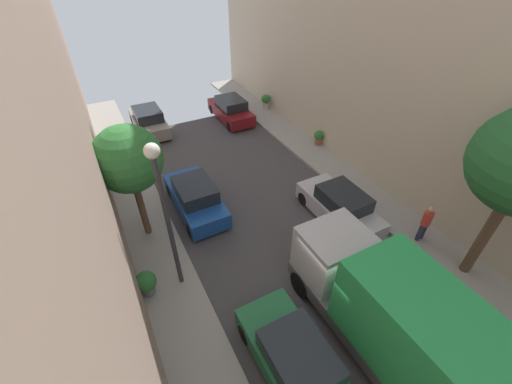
{
  "coord_description": "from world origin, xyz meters",
  "views": [
    {
      "loc": [
        -5.62,
        -4.47,
        9.98
      ],
      "look_at": [
        0.06,
        6.2,
        0.5
      ],
      "focal_mm": 22.68,
      "sensor_mm": 36.0,
      "label": 1
    }
  ],
  "objects_px": {
    "delivery_truck": "(392,316)",
    "potted_plant_3": "(319,137)",
    "potted_plant_0": "(266,100)",
    "parked_car_right_3": "(231,110)",
    "parked_car_right_2": "(340,207)",
    "pedestrian": "(426,222)",
    "potted_plant_4": "(146,283)",
    "parked_car_left_4": "(149,121)",
    "parked_car_left_3": "(195,198)",
    "lamp_post": "(164,202)",
    "potted_plant_2": "(115,174)",
    "parked_car_left_2": "(296,362)",
    "street_tree_0": "(128,160)"
  },
  "relations": [
    {
      "from": "parked_car_left_4",
      "to": "pedestrian",
      "type": "height_order",
      "value": "pedestrian"
    },
    {
      "from": "parked_car_left_2",
      "to": "parked_car_right_3",
      "type": "height_order",
      "value": "same"
    },
    {
      "from": "parked_car_left_4",
      "to": "potted_plant_4",
      "type": "bearing_deg",
      "value": -103.83
    },
    {
      "from": "parked_car_left_3",
      "to": "parked_car_right_3",
      "type": "bearing_deg",
      "value": 55.87
    },
    {
      "from": "parked_car_right_3",
      "to": "parked_car_right_2",
      "type": "bearing_deg",
      "value": -90.0
    },
    {
      "from": "potted_plant_2",
      "to": "potted_plant_3",
      "type": "bearing_deg",
      "value": -8.6
    },
    {
      "from": "pedestrian",
      "to": "potted_plant_2",
      "type": "bearing_deg",
      "value": 135.84
    },
    {
      "from": "parked_car_left_4",
      "to": "pedestrian",
      "type": "distance_m",
      "value": 16.89
    },
    {
      "from": "parked_car_left_2",
      "to": "parked_car_right_2",
      "type": "xyz_separation_m",
      "value": [
        5.4,
        4.65,
        0.0
      ]
    },
    {
      "from": "parked_car_right_3",
      "to": "street_tree_0",
      "type": "bearing_deg",
      "value": -132.31
    },
    {
      "from": "parked_car_left_4",
      "to": "street_tree_0",
      "type": "bearing_deg",
      "value": -104.05
    },
    {
      "from": "parked_car_right_2",
      "to": "lamp_post",
      "type": "bearing_deg",
      "value": -179.43
    },
    {
      "from": "parked_car_left_4",
      "to": "delivery_truck",
      "type": "xyz_separation_m",
      "value": [
        2.7,
        -17.7,
        1.07
      ]
    },
    {
      "from": "delivery_truck",
      "to": "parked_car_left_2",
      "type": "bearing_deg",
      "value": 167.99
    },
    {
      "from": "delivery_truck",
      "to": "pedestrian",
      "type": "height_order",
      "value": "delivery_truck"
    },
    {
      "from": "parked_car_left_3",
      "to": "parked_car_left_4",
      "type": "distance_m",
      "value": 8.89
    },
    {
      "from": "pedestrian",
      "to": "potted_plant_3",
      "type": "relative_size",
      "value": 1.91
    },
    {
      "from": "potted_plant_3",
      "to": "lamp_post",
      "type": "distance_m",
      "value": 12.31
    },
    {
      "from": "parked_car_left_2",
      "to": "potted_plant_4",
      "type": "xyz_separation_m",
      "value": [
        -3.07,
        4.65,
        -0.04
      ]
    },
    {
      "from": "delivery_truck",
      "to": "potted_plant_3",
      "type": "xyz_separation_m",
      "value": [
        5.8,
        10.9,
        -1.13
      ]
    },
    {
      "from": "parked_car_right_2",
      "to": "delivery_truck",
      "type": "distance_m",
      "value": 5.98
    },
    {
      "from": "parked_car_right_2",
      "to": "potted_plant_4",
      "type": "relative_size",
      "value": 4.33
    },
    {
      "from": "potted_plant_0",
      "to": "potted_plant_3",
      "type": "xyz_separation_m",
      "value": [
        0.16,
        -6.2,
        -0.05
      ]
    },
    {
      "from": "parked_car_right_3",
      "to": "potted_plant_2",
      "type": "bearing_deg",
      "value": -153.51
    },
    {
      "from": "potted_plant_0",
      "to": "lamp_post",
      "type": "bearing_deg",
      "value": -130.59
    },
    {
      "from": "parked_car_right_3",
      "to": "lamp_post",
      "type": "xyz_separation_m",
      "value": [
        -7.3,
        -11.62,
        3.17
      ]
    },
    {
      "from": "parked_car_left_2",
      "to": "parked_car_left_3",
      "type": "relative_size",
      "value": 1.0
    },
    {
      "from": "parked_car_left_4",
      "to": "lamp_post",
      "type": "bearing_deg",
      "value": -98.61
    },
    {
      "from": "potted_plant_2",
      "to": "potted_plant_0",
      "type": "bearing_deg",
      "value": 21.67
    },
    {
      "from": "parked_car_right_3",
      "to": "potted_plant_0",
      "type": "height_order",
      "value": "parked_car_right_3"
    },
    {
      "from": "pedestrian",
      "to": "street_tree_0",
      "type": "xyz_separation_m",
      "value": [
        -9.83,
        5.69,
        2.7
      ]
    },
    {
      "from": "delivery_truck",
      "to": "parked_car_right_3",
      "type": "bearing_deg",
      "value": 80.85
    },
    {
      "from": "potted_plant_4",
      "to": "potted_plant_2",
      "type": "bearing_deg",
      "value": 88.78
    },
    {
      "from": "parked_car_left_4",
      "to": "potted_plant_3",
      "type": "xyz_separation_m",
      "value": [
        8.5,
        -6.79,
        -0.06
      ]
    },
    {
      "from": "potted_plant_3",
      "to": "potted_plant_4",
      "type": "distance_m",
      "value": 12.89
    },
    {
      "from": "potted_plant_4",
      "to": "parked_car_right_3",
      "type": "bearing_deg",
      "value": 53.73
    },
    {
      "from": "delivery_truck",
      "to": "street_tree_0",
      "type": "relative_size",
      "value": 1.35
    },
    {
      "from": "parked_car_right_2",
      "to": "pedestrian",
      "type": "bearing_deg",
      "value": -52.28
    },
    {
      "from": "delivery_truck",
      "to": "street_tree_0",
      "type": "height_order",
      "value": "street_tree_0"
    },
    {
      "from": "parked_car_right_3",
      "to": "potted_plant_3",
      "type": "distance_m",
      "value": 6.64
    },
    {
      "from": "parked_car_left_4",
      "to": "potted_plant_4",
      "type": "distance_m",
      "value": 12.84
    },
    {
      "from": "potted_plant_4",
      "to": "parked_car_left_4",
      "type": "bearing_deg",
      "value": 76.17
    },
    {
      "from": "parked_car_left_3",
      "to": "lamp_post",
      "type": "height_order",
      "value": "lamp_post"
    },
    {
      "from": "potted_plant_0",
      "to": "parked_car_right_3",
      "type": "bearing_deg",
      "value": -173.62
    },
    {
      "from": "pedestrian",
      "to": "street_tree_0",
      "type": "height_order",
      "value": "street_tree_0"
    },
    {
      "from": "parked_car_left_4",
      "to": "potted_plant_0",
      "type": "relative_size",
      "value": 4.22
    },
    {
      "from": "delivery_truck",
      "to": "street_tree_0",
      "type": "distance_m",
      "value": 9.87
    },
    {
      "from": "delivery_truck",
      "to": "potted_plant_3",
      "type": "distance_m",
      "value": 12.4
    },
    {
      "from": "pedestrian",
      "to": "potted_plant_4",
      "type": "bearing_deg",
      "value": 165.74
    },
    {
      "from": "parked_car_right_3",
      "to": "potted_plant_4",
      "type": "relative_size",
      "value": 4.33
    }
  ]
}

